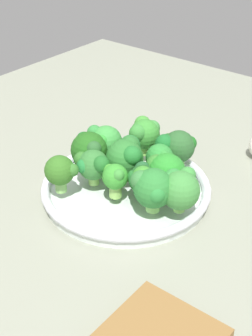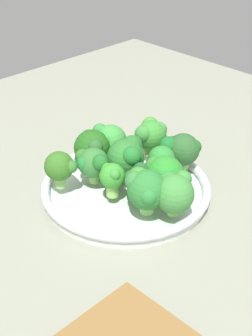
{
  "view_description": "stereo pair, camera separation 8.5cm",
  "coord_description": "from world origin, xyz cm",
  "px_view_note": "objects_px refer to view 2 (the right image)",
  "views": [
    {
      "loc": [
        57.05,
        43.71,
        50.82
      ],
      "look_at": [
        0.82,
        -1.7,
        5.81
      ],
      "focal_mm": 53.05,
      "sensor_mm": 36.0,
      "label": 1
    },
    {
      "loc": [
        51.33,
        50.0,
        50.82
      ],
      "look_at": [
        0.82,
        -1.7,
        5.81
      ],
      "focal_mm": 53.05,
      "sensor_mm": 36.0,
      "label": 2
    }
  ],
  "objects_px": {
    "broccoli_floret_6": "(182,149)",
    "broccoli_floret_11": "(92,148)",
    "broccoli_floret_5": "(92,163)",
    "broccoli_floret_1": "(163,173)",
    "broccoli_floret_7": "(173,191)",
    "broccoli_floret_8": "(162,161)",
    "broccoli_floret_9": "(151,134)",
    "broccoli_floret_0": "(139,179)",
    "broccoli_floret_2": "(110,141)",
    "broccoli_floret_4": "(112,177)",
    "broccoli_floret_3": "(145,189)",
    "broccoli_floret_10": "(60,167)",
    "broccoli_floret_12": "(127,156)",
    "bowl": "(126,189)"
  },
  "relations": [
    {
      "from": "bowl",
      "to": "broccoli_floret_6",
      "type": "relative_size",
      "value": 4.41
    },
    {
      "from": "broccoli_floret_3",
      "to": "broccoli_floret_8",
      "type": "xyz_separation_m",
      "value": [
        -0.09,
        -0.05,
        -0.01
      ]
    },
    {
      "from": "broccoli_floret_2",
      "to": "broccoli_floret_4",
      "type": "bearing_deg",
      "value": 49.32
    },
    {
      "from": "broccoli_floret_2",
      "to": "broccoli_floret_8",
      "type": "distance_m",
      "value": 0.11
    },
    {
      "from": "broccoli_floret_6",
      "to": "broccoli_floret_11",
      "type": "distance_m",
      "value": 0.16
    },
    {
      "from": "broccoli_floret_4",
      "to": "broccoli_floret_1",
      "type": "bearing_deg",
      "value": 142.58
    },
    {
      "from": "broccoli_floret_7",
      "to": "broccoli_floret_8",
      "type": "relative_size",
      "value": 1.19
    },
    {
      "from": "bowl",
      "to": "broccoli_floret_6",
      "type": "bearing_deg",
      "value": 163.29
    },
    {
      "from": "broccoli_floret_7",
      "to": "broccoli_floret_8",
      "type": "distance_m",
      "value": 0.1
    },
    {
      "from": "broccoli_floret_12",
      "to": "broccoli_floret_4",
      "type": "bearing_deg",
      "value": 20.84
    },
    {
      "from": "broccoli_floret_1",
      "to": "broccoli_floret_11",
      "type": "xyz_separation_m",
      "value": [
        0.03,
        -0.14,
        0.01
      ]
    },
    {
      "from": "broccoli_floret_1",
      "to": "broccoli_floret_3",
      "type": "xyz_separation_m",
      "value": [
        0.06,
        0.02,
        0.01
      ]
    },
    {
      "from": "broccoli_floret_0",
      "to": "broccoli_floret_9",
      "type": "distance_m",
      "value": 0.14
    },
    {
      "from": "broccoli_floret_12",
      "to": "broccoli_floret_9",
      "type": "bearing_deg",
      "value": -162.05
    },
    {
      "from": "broccoli_floret_1",
      "to": "broccoli_floret_12",
      "type": "distance_m",
      "value": 0.07
    },
    {
      "from": "broccoli_floret_0",
      "to": "broccoli_floret_12",
      "type": "relative_size",
      "value": 0.76
    },
    {
      "from": "broccoli_floret_2",
      "to": "broccoli_floret_11",
      "type": "relative_size",
      "value": 0.95
    },
    {
      "from": "broccoli_floret_0",
      "to": "broccoli_floret_1",
      "type": "distance_m",
      "value": 0.04
    },
    {
      "from": "broccoli_floret_5",
      "to": "broccoli_floret_12",
      "type": "height_order",
      "value": "broccoli_floret_12"
    },
    {
      "from": "broccoli_floret_8",
      "to": "broccoli_floret_6",
      "type": "bearing_deg",
      "value": 177.97
    },
    {
      "from": "bowl",
      "to": "broccoli_floret_12",
      "type": "bearing_deg",
      "value": -139.12
    },
    {
      "from": "broccoli_floret_4",
      "to": "broccoli_floret_3",
      "type": "bearing_deg",
      "value": 96.07
    },
    {
      "from": "broccoli_floret_1",
      "to": "broccoli_floret_5",
      "type": "relative_size",
      "value": 0.99
    },
    {
      "from": "broccoli_floret_2",
      "to": "broccoli_floret_6",
      "type": "relative_size",
      "value": 1.07
    },
    {
      "from": "broccoli_floret_0",
      "to": "broccoli_floret_8",
      "type": "bearing_deg",
      "value": -169.13
    },
    {
      "from": "bowl",
      "to": "broccoli_floret_10",
      "type": "bearing_deg",
      "value": -38.36
    },
    {
      "from": "broccoli_floret_0",
      "to": "bowl",
      "type": "bearing_deg",
      "value": -107.92
    },
    {
      "from": "broccoli_floret_4",
      "to": "broccoli_floret_5",
      "type": "xyz_separation_m",
      "value": [
        -0.0,
        -0.05,
        0.0
      ]
    },
    {
      "from": "broccoli_floret_5",
      "to": "broccoli_floret_9",
      "type": "distance_m",
      "value": 0.14
    },
    {
      "from": "bowl",
      "to": "broccoli_floret_7",
      "type": "bearing_deg",
      "value": 86.66
    },
    {
      "from": "broccoli_floret_1",
      "to": "broccoli_floret_9",
      "type": "bearing_deg",
      "value": -127.98
    },
    {
      "from": "broccoli_floret_9",
      "to": "broccoli_floret_10",
      "type": "relative_size",
      "value": 1.04
    },
    {
      "from": "broccoli_floret_9",
      "to": "bowl",
      "type": "bearing_deg",
      "value": 20.68
    },
    {
      "from": "broccoli_floret_2",
      "to": "broccoli_floret_6",
      "type": "distance_m",
      "value": 0.13
    },
    {
      "from": "bowl",
      "to": "broccoli_floret_3",
      "type": "height_order",
      "value": "broccoli_floret_3"
    },
    {
      "from": "broccoli_floret_3",
      "to": "broccoli_floret_5",
      "type": "height_order",
      "value": "broccoli_floret_3"
    },
    {
      "from": "broccoli_floret_5",
      "to": "broccoli_floret_0",
      "type": "bearing_deg",
      "value": 106.05
    },
    {
      "from": "broccoli_floret_3",
      "to": "broccoli_floret_6",
      "type": "distance_m",
      "value": 0.15
    },
    {
      "from": "broccoli_floret_11",
      "to": "broccoli_floret_4",
      "type": "bearing_deg",
      "value": 69.47
    },
    {
      "from": "broccoli_floret_7",
      "to": "broccoli_floret_11",
      "type": "distance_m",
      "value": 0.19
    },
    {
      "from": "broccoli_floret_9",
      "to": "broccoli_floret_3",
      "type": "bearing_deg",
      "value": 40.55
    },
    {
      "from": "broccoli_floret_5",
      "to": "broccoli_floret_1",
      "type": "bearing_deg",
      "value": 121.0
    },
    {
      "from": "bowl",
      "to": "broccoli_floret_12",
      "type": "distance_m",
      "value": 0.06
    },
    {
      "from": "bowl",
      "to": "broccoli_floret_11",
      "type": "distance_m",
      "value": 0.1
    },
    {
      "from": "broccoli_floret_6",
      "to": "broccoli_floret_7",
      "type": "height_order",
      "value": "broccoli_floret_7"
    },
    {
      "from": "broccoli_floret_8",
      "to": "broccoli_floret_12",
      "type": "height_order",
      "value": "broccoli_floret_12"
    },
    {
      "from": "broccoli_floret_2",
      "to": "broccoli_floret_4",
      "type": "xyz_separation_m",
      "value": [
        0.07,
        0.09,
        -0.01
      ]
    },
    {
      "from": "broccoli_floret_2",
      "to": "broccoli_floret_11",
      "type": "bearing_deg",
      "value": -2.88
    },
    {
      "from": "bowl",
      "to": "broccoli_floret_2",
      "type": "bearing_deg",
      "value": -112.11
    },
    {
      "from": "broccoli_floret_5",
      "to": "broccoli_floret_10",
      "type": "distance_m",
      "value": 0.06
    }
  ]
}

